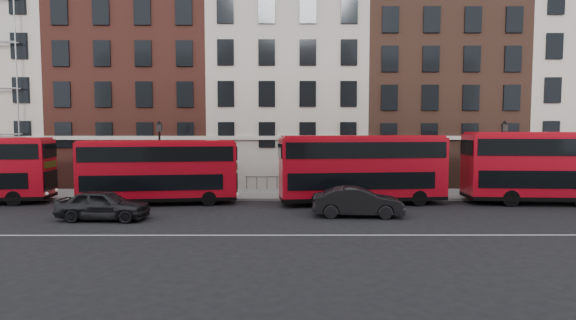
{
  "coord_description": "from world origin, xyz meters",
  "views": [
    {
      "loc": [
        -0.03,
        -22.43,
        4.92
      ],
      "look_at": [
        0.04,
        5.0,
        3.0
      ],
      "focal_mm": 28.0,
      "sensor_mm": 36.0,
      "label": 1
    }
  ],
  "objects_px": {
    "bus_d": "(554,166)",
    "car_front": "(358,202)",
    "bus_b": "(159,170)",
    "car_rear": "(104,205)",
    "bus_c": "(361,167)"
  },
  "relations": [
    {
      "from": "bus_b",
      "to": "car_rear",
      "type": "relative_size",
      "value": 2.1
    },
    {
      "from": "bus_d",
      "to": "car_front",
      "type": "distance_m",
      "value": 14.1
    },
    {
      "from": "car_rear",
      "to": "car_front",
      "type": "relative_size",
      "value": 0.96
    },
    {
      "from": "bus_c",
      "to": "car_rear",
      "type": "relative_size",
      "value": 2.26
    },
    {
      "from": "bus_c",
      "to": "bus_d",
      "type": "xyz_separation_m",
      "value": [
        12.51,
        0.01,
        0.12
      ]
    },
    {
      "from": "bus_b",
      "to": "bus_d",
      "type": "xyz_separation_m",
      "value": [
        25.63,
        0.01,
        0.29
      ]
    },
    {
      "from": "car_rear",
      "to": "bus_d",
      "type": "bearing_deg",
      "value": -76.37
    },
    {
      "from": "car_rear",
      "to": "car_front",
      "type": "height_order",
      "value": "car_front"
    },
    {
      "from": "bus_d",
      "to": "car_front",
      "type": "bearing_deg",
      "value": -159.06
    },
    {
      "from": "bus_d",
      "to": "car_front",
      "type": "relative_size",
      "value": 2.26
    },
    {
      "from": "bus_b",
      "to": "bus_c",
      "type": "relative_size",
      "value": 0.93
    },
    {
      "from": "bus_b",
      "to": "bus_d",
      "type": "bearing_deg",
      "value": -7.05
    },
    {
      "from": "car_rear",
      "to": "bus_b",
      "type": "bearing_deg",
      "value": -14.54
    },
    {
      "from": "bus_b",
      "to": "car_rear",
      "type": "height_order",
      "value": "bus_b"
    },
    {
      "from": "bus_b",
      "to": "car_front",
      "type": "relative_size",
      "value": 2.02
    }
  ]
}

